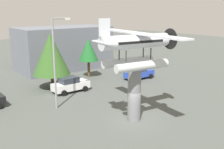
{
  "coord_description": "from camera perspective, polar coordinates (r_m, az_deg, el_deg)",
  "views": [
    {
      "loc": [
        -14.7,
        -15.64,
        9.26
      ],
      "look_at": [
        0.0,
        3.0,
        3.41
      ],
      "focal_mm": 43.16,
      "sensor_mm": 36.0,
      "label": 1
    }
  ],
  "objects": [
    {
      "name": "display_pedestal",
      "position": [
        22.57,
        4.74,
        -4.24
      ],
      "size": [
        1.1,
        1.1,
        4.55
      ],
      "primitive_type": "cylinder",
      "color": "slate",
      "rests_on": "ground"
    },
    {
      "name": "car_mid_white",
      "position": [
        30.88,
        -8.85,
        -2.08
      ],
      "size": [
        4.2,
        2.02,
        1.76
      ],
      "color": "white",
      "rests_on": "ground"
    },
    {
      "name": "tree_center_back",
      "position": [
        36.86,
        -5.02,
        5.21
      ],
      "size": [
        2.7,
        2.7,
        5.3
      ],
      "color": "brown",
      "rests_on": "ground"
    },
    {
      "name": "ground_plane",
      "position": [
        23.37,
        4.62,
        -9.55
      ],
      "size": [
        140.0,
        140.0,
        0.0
      ],
      "primitive_type": "plane",
      "color": "#4C514C"
    },
    {
      "name": "car_far_blue",
      "position": [
        36.3,
        5.68,
        0.42
      ],
      "size": [
        4.2,
        2.02,
        1.76
      ],
      "color": "#2847B7",
      "rests_on": "ground"
    },
    {
      "name": "storefront_building",
      "position": [
        43.06,
        -10.17,
        5.59
      ],
      "size": [
        14.11,
        7.32,
        6.5
      ],
      "primitive_type": "cube",
      "color": "slate",
      "rests_on": "ground"
    },
    {
      "name": "tree_east",
      "position": [
        31.95,
        -12.82,
        4.25
      ],
      "size": [
        4.32,
        4.32,
        6.54
      ],
      "color": "brown",
      "rests_on": "ground"
    },
    {
      "name": "streetlight_primary",
      "position": [
        25.18,
        -11.8,
        3.54
      ],
      "size": [
        1.84,
        0.28,
        8.48
      ],
      "color": "gray",
      "rests_on": "ground"
    },
    {
      "name": "floatplane_monument",
      "position": [
        21.75,
        5.22,
        5.75
      ],
      "size": [
        7.06,
        10.45,
        4.0
      ],
      "rotation": [
        0.0,
        0.0,
        -0.13
      ],
      "color": "silver",
      "rests_on": "display_pedestal"
    }
  ]
}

